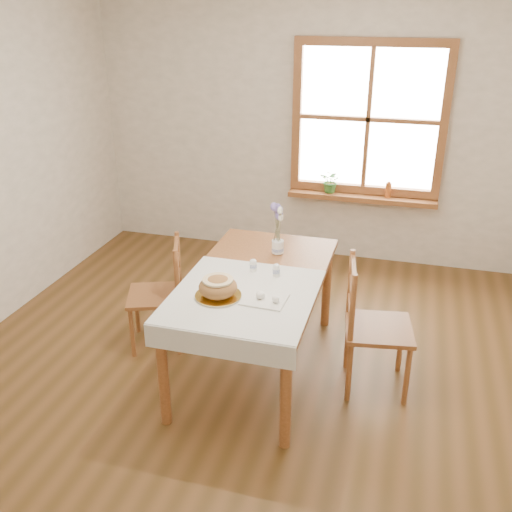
{
  "coord_description": "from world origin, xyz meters",
  "views": [
    {
      "loc": [
        0.95,
        -3.09,
        2.49
      ],
      "look_at": [
        0.0,
        0.3,
        0.9
      ],
      "focal_mm": 40.0,
      "sensor_mm": 36.0,
      "label": 1
    }
  ],
  "objects_px": {
    "bread_plate": "(218,296)",
    "flower_vase": "(278,248)",
    "dining_table": "(256,287)",
    "chair_right": "(379,327)",
    "chair_left": "(155,294)"
  },
  "relations": [
    {
      "from": "chair_left",
      "to": "bread_plate",
      "type": "distance_m",
      "value": 0.91
    },
    {
      "from": "bread_plate",
      "to": "flower_vase",
      "type": "relative_size",
      "value": 2.92
    },
    {
      "from": "bread_plate",
      "to": "dining_table",
      "type": "bearing_deg",
      "value": 69.31
    },
    {
      "from": "dining_table",
      "to": "bread_plate",
      "type": "distance_m",
      "value": 0.42
    },
    {
      "from": "chair_left",
      "to": "flower_vase",
      "type": "height_order",
      "value": "chair_left"
    },
    {
      "from": "chair_left",
      "to": "flower_vase",
      "type": "distance_m",
      "value": 1.01
    },
    {
      "from": "dining_table",
      "to": "bread_plate",
      "type": "bearing_deg",
      "value": -110.69
    },
    {
      "from": "chair_right",
      "to": "bread_plate",
      "type": "distance_m",
      "value": 1.12
    },
    {
      "from": "dining_table",
      "to": "flower_vase",
      "type": "bearing_deg",
      "value": 82.4
    },
    {
      "from": "chair_right",
      "to": "bread_plate",
      "type": "relative_size",
      "value": 3.29
    },
    {
      "from": "bread_plate",
      "to": "flower_vase",
      "type": "height_order",
      "value": "flower_vase"
    },
    {
      "from": "chair_right",
      "to": "chair_left",
      "type": "bearing_deg",
      "value": 78.08
    },
    {
      "from": "chair_left",
      "to": "flower_vase",
      "type": "xyz_separation_m",
      "value": [
        0.89,
        0.3,
        0.37
      ]
    },
    {
      "from": "dining_table",
      "to": "chair_right",
      "type": "bearing_deg",
      "value": 1.34
    },
    {
      "from": "dining_table",
      "to": "chair_right",
      "type": "height_order",
      "value": "chair_right"
    }
  ]
}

